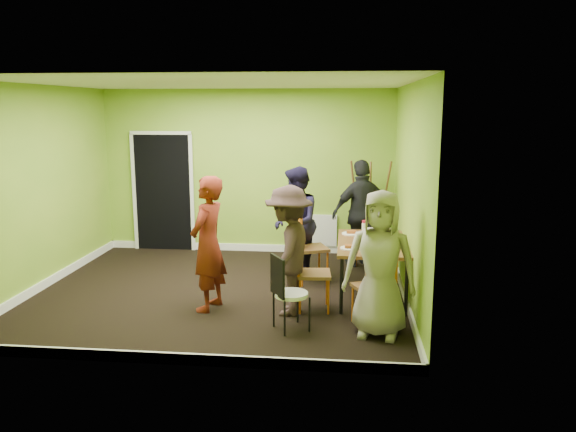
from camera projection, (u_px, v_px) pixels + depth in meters
name	position (u px, v px, depth m)	size (l,w,h in m)	color
ground	(221.00, 291.00, 7.73)	(5.00, 5.00, 0.00)	black
room_walls	(218.00, 221.00, 7.58)	(5.04, 4.54, 2.82)	#71A129
dining_table	(372.00, 246.00, 7.39)	(0.90, 1.50, 0.75)	black
chair_left_far	(305.00, 242.00, 8.03)	(0.57, 0.57, 1.07)	#CC5C13
chair_left_near	(307.00, 266.00, 6.94)	(0.45, 0.44, 0.99)	#CC5C13
chair_back_end	(366.00, 227.00, 8.75)	(0.48, 0.53, 0.92)	#CC5C13
chair_front_end	(377.00, 282.00, 6.35)	(0.54, 0.54, 0.98)	#CC5C13
chair_bentwood	(286.00, 289.00, 6.30)	(0.47, 0.46, 0.88)	black
easel	(369.00, 212.00, 9.13)	(0.67, 0.63, 1.66)	brown
plate_near_left	(351.00, 234.00, 7.84)	(0.26, 0.26, 0.01)	white
plate_near_right	(350.00, 248.00, 7.04)	(0.24, 0.24, 0.01)	white
plate_far_back	(375.00, 232.00, 7.96)	(0.25, 0.25, 0.01)	white
plate_far_front	(377.00, 253.00, 6.78)	(0.25, 0.25, 0.01)	white
plate_wall_back	(394.00, 241.00, 7.43)	(0.21, 0.21, 0.01)	white
plate_wall_front	(392.00, 247.00, 7.12)	(0.22, 0.22, 0.01)	white
thermos	(364.00, 231.00, 7.46)	(0.07, 0.07, 0.24)	white
blue_bottle	(396.00, 241.00, 7.00)	(0.08, 0.08, 0.20)	#1748B3
orange_bottle	(372.00, 237.00, 7.49)	(0.04, 0.04, 0.07)	#CC5C13
glass_mid	(366.00, 234.00, 7.65)	(0.06, 0.06, 0.09)	black
glass_back	(379.00, 231.00, 7.81)	(0.06, 0.06, 0.10)	black
glass_front	(385.00, 246.00, 6.97)	(0.06, 0.06, 0.09)	black
cup_a	(364.00, 242.00, 7.13)	(0.13, 0.13, 0.11)	white
cup_b	(389.00, 238.00, 7.42)	(0.09, 0.09, 0.08)	white
person_standing	(208.00, 244.00, 6.91)	(0.61, 0.40, 1.68)	maroon
person_left_far	(296.00, 222.00, 8.26)	(0.80, 0.62, 1.65)	black
person_left_near	(289.00, 251.00, 6.77)	(1.02, 0.59, 1.58)	#332222
person_back_end	(362.00, 213.00, 8.85)	(0.99, 0.41, 1.69)	black
person_front_end	(380.00, 264.00, 6.11)	(0.80, 0.52, 1.63)	gray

